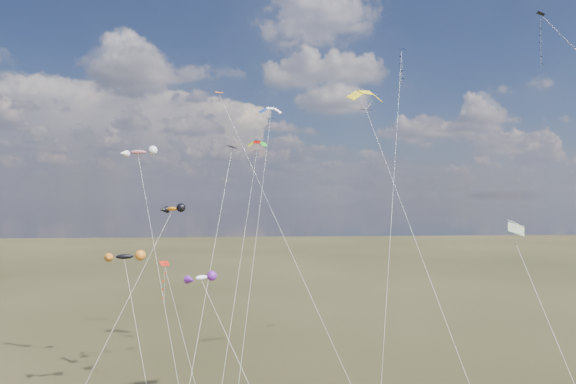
{
  "coord_description": "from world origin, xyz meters",
  "views": [
    {
      "loc": [
        -3.94,
        -32.18,
        18.65
      ],
      "look_at": [
        0.0,
        18.0,
        19.0
      ],
      "focal_mm": 32.0,
      "sensor_mm": 36.0,
      "label": 1
    }
  ],
  "objects": [
    {
      "name": "diamond_orange_center",
      "position": [
        -2.65,
        11.12,
        19.1
      ],
      "size": [
        12.83,
        22.58,
        28.95
      ],
      "color": "#E45913",
      "rests_on": "ground"
    },
    {
      "name": "novelty_redwhite_stripe",
      "position": [
        -15.4,
        22.5,
        23.12
      ],
      "size": [
        9.28,
        17.55,
        23.76
      ],
      "color": "red",
      "rests_on": "ground"
    },
    {
      "name": "diamond_navy_tall",
      "position": [
        12.98,
        23.62,
        30.54
      ],
      "size": [
        10.5,
        27.48,
        35.92
      ],
      "color": "#08104D",
      "rests_on": "ground"
    },
    {
      "name": "parafoil_blue_white",
      "position": [
        -1.39,
        25.74,
        28.42
      ],
      "size": [
        5.04,
        17.77,
        29.17
      ],
      "color": "#2147B3",
      "rests_on": "ground"
    },
    {
      "name": "parafoil_striped",
      "position": [
        12.97,
        -1.03,
        16.84
      ],
      "size": [
        2.52,
        15.4,
        17.56
      ],
      "color": "gold",
      "rests_on": "ground"
    },
    {
      "name": "novelty_orange_black",
      "position": [
        -11.4,
        18.91,
        17.27
      ],
      "size": [
        8.63,
        10.45,
        17.86
      ],
      "color": "orange",
      "rests_on": "ground"
    },
    {
      "name": "diamond_red_low",
      "position": [
        -11.84,
        18.25,
        9.78
      ],
      "size": [
        5.23,
        8.73,
        12.25
      ],
      "color": "#B41C0F",
      "rests_on": "ground"
    },
    {
      "name": "parafoil_tricolor",
      "position": [
        -2.9,
        27.12,
        24.68
      ],
      "size": [
        4.86,
        14.75,
        25.4
      ],
      "color": "yellow",
      "rests_on": "ground"
    },
    {
      "name": "novelty_white_purple",
      "position": [
        -7.33,
        6.26,
        12.48
      ],
      "size": [
        8.08,
        9.69,
        12.95
      ],
      "color": "white",
      "rests_on": "ground"
    },
    {
      "name": "diamond_black_mid",
      "position": [
        -6.49,
        13.0,
        16.3
      ],
      "size": [
        4.08,
        14.35,
        23.48
      ],
      "color": "black",
      "rests_on": "ground"
    },
    {
      "name": "diamond_black_high",
      "position": [
        28.86,
        19.13,
        33.16
      ],
      "size": [
        8.9,
        33.88,
        38.9
      ],
      "color": "black",
      "rests_on": "ground"
    },
    {
      "name": "parafoil_yellow",
      "position": [
        5.08,
        6.28,
        26.44
      ],
      "size": [
        6.36,
        17.62,
        27.21
      ],
      "color": "gold",
      "rests_on": "ground"
    },
    {
      "name": "novelty_black_orange",
      "position": [
        -15.3,
        16.25,
        12.98
      ],
      "size": [
        5.82,
        8.35,
        13.55
      ],
      "color": "black",
      "rests_on": "ground"
    }
  ]
}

